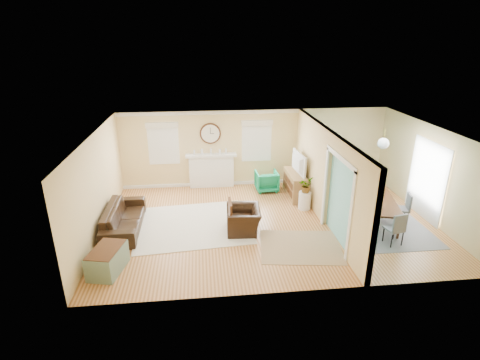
# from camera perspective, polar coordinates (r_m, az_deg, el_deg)

# --- Properties ---
(floor) EXTENTS (9.00, 9.00, 0.00)m
(floor) POSITION_cam_1_polar(r_m,az_deg,el_deg) (10.53, 4.54, -6.52)
(floor) COLOR brown
(floor) RESTS_ON ground
(wall_back) EXTENTS (9.00, 0.02, 2.60)m
(wall_back) POSITION_cam_1_polar(r_m,az_deg,el_deg) (12.79, 2.27, 4.92)
(wall_back) COLOR #E9CD83
(wall_back) RESTS_ON ground
(wall_front) EXTENTS (9.00, 0.02, 2.60)m
(wall_front) POSITION_cam_1_polar(r_m,az_deg,el_deg) (7.34, 9.10, -8.34)
(wall_front) COLOR #E9CD83
(wall_front) RESTS_ON ground
(wall_left) EXTENTS (0.02, 6.00, 2.60)m
(wall_left) POSITION_cam_1_polar(r_m,az_deg,el_deg) (10.18, -20.99, -0.89)
(wall_left) COLOR #E9CD83
(wall_left) RESTS_ON ground
(wall_right) EXTENTS (0.02, 6.00, 2.60)m
(wall_right) POSITION_cam_1_polar(r_m,az_deg,el_deg) (11.68, 27.00, 0.94)
(wall_right) COLOR #E9CD83
(wall_right) RESTS_ON ground
(ceiling) EXTENTS (9.00, 6.00, 0.02)m
(ceiling) POSITION_cam_1_polar(r_m,az_deg,el_deg) (9.60, 4.99, 7.35)
(ceiling) COLOR white
(ceiling) RESTS_ON wall_back
(partition) EXTENTS (0.17, 6.00, 2.60)m
(partition) POSITION_cam_1_polar(r_m,az_deg,el_deg) (10.60, 12.54, 1.24)
(partition) COLOR #E9CD83
(partition) RESTS_ON ground
(fireplace) EXTENTS (1.70, 0.30, 1.17)m
(fireplace) POSITION_cam_1_polar(r_m,az_deg,el_deg) (12.77, -4.37, 1.53)
(fireplace) COLOR white
(fireplace) RESTS_ON ground
(wall_clock) EXTENTS (0.70, 0.07, 0.70)m
(wall_clock) POSITION_cam_1_polar(r_m,az_deg,el_deg) (12.49, -4.55, 7.08)
(wall_clock) COLOR #4B2613
(wall_clock) RESTS_ON wall_back
(window_left) EXTENTS (1.05, 0.13, 1.42)m
(window_left) POSITION_cam_1_polar(r_m,az_deg,el_deg) (12.58, -11.63, 5.91)
(window_left) COLOR white
(window_left) RESTS_ON wall_back
(window_right) EXTENTS (1.05, 0.13, 1.42)m
(window_right) POSITION_cam_1_polar(r_m,az_deg,el_deg) (12.66, 2.55, 6.43)
(window_right) COLOR white
(window_right) RESTS_ON wall_back
(french_doors) EXTENTS (0.06, 1.70, 2.20)m
(french_doors) POSITION_cam_1_polar(r_m,az_deg,el_deg) (11.72, 26.65, 0.02)
(french_doors) COLOR white
(french_doors) RESTS_ON ground
(pendant) EXTENTS (0.30, 0.30, 0.55)m
(pendant) POSITION_cam_1_polar(r_m,az_deg,el_deg) (10.68, 21.00, 5.23)
(pendant) COLOR gold
(pendant) RESTS_ON ceiling
(rug_cream) EXTENTS (3.29, 2.91, 0.02)m
(rug_cream) POSITION_cam_1_polar(r_m,az_deg,el_deg) (10.46, -7.28, -6.77)
(rug_cream) COLOR beige
(rug_cream) RESTS_ON floor
(rug_jute) EXTENTS (2.16, 1.85, 0.01)m
(rug_jute) POSITION_cam_1_polar(r_m,az_deg,el_deg) (9.51, 9.19, -9.99)
(rug_jute) COLOR tan
(rug_jute) RESTS_ON floor
(rug_grey) EXTENTS (2.48, 3.10, 0.01)m
(rug_grey) POSITION_cam_1_polar(r_m,az_deg,el_deg) (11.15, 19.77, -6.09)
(rug_grey) COLOR slate
(rug_grey) RESTS_ON floor
(sofa) EXTENTS (0.91, 2.27, 0.66)m
(sofa) POSITION_cam_1_polar(r_m,az_deg,el_deg) (10.50, -17.27, -5.53)
(sofa) COLOR black
(sofa) RESTS_ON floor
(eames_chair) EXTENTS (0.93, 1.05, 0.65)m
(eames_chair) POSITION_cam_1_polar(r_m,az_deg,el_deg) (9.96, 0.53, -6.06)
(eames_chair) COLOR black
(eames_chair) RESTS_ON floor
(green_chair) EXTENTS (0.74, 0.76, 0.67)m
(green_chair) POSITION_cam_1_polar(r_m,az_deg,el_deg) (12.52, 4.08, -0.15)
(green_chair) COLOR #208269
(green_chair) RESTS_ON floor
(trunk) EXTENTS (0.80, 1.08, 0.56)m
(trunk) POSITION_cam_1_polar(r_m,az_deg,el_deg) (8.88, -19.55, -11.42)
(trunk) COLOR gray
(trunk) RESTS_ON floor
(credenza) EXTENTS (0.47, 1.39, 0.80)m
(credenza) POSITION_cam_1_polar(r_m,az_deg,el_deg) (12.14, 8.37, -0.70)
(credenza) COLOR olive
(credenza) RESTS_ON floor
(tv) EXTENTS (0.24, 1.16, 0.66)m
(tv) POSITION_cam_1_polar(r_m,az_deg,el_deg) (11.88, 8.47, 2.56)
(tv) COLOR black
(tv) RESTS_ON credenza
(garden_stool) EXTENTS (0.37, 0.37, 0.54)m
(garden_stool) POSITION_cam_1_polar(r_m,az_deg,el_deg) (11.36, 9.82, -3.09)
(garden_stool) COLOR white
(garden_stool) RESTS_ON floor
(potted_plant) EXTENTS (0.54, 0.55, 0.46)m
(potted_plant) POSITION_cam_1_polar(r_m,az_deg,el_deg) (11.17, 9.98, -0.76)
(potted_plant) COLOR #337F33
(potted_plant) RESTS_ON garden_stool
(dining_table) EXTENTS (1.44, 2.07, 0.66)m
(dining_table) POSITION_cam_1_polar(r_m,az_deg,el_deg) (11.02, 19.98, -4.59)
(dining_table) COLOR #4B2613
(dining_table) RESTS_ON floor
(dining_chair_n) EXTENTS (0.51, 0.51, 0.96)m
(dining_chair_n) POSITION_cam_1_polar(r_m,az_deg,el_deg) (11.84, 17.65, -1.24)
(dining_chair_n) COLOR slate
(dining_chair_n) RESTS_ON floor
(dining_chair_s) EXTENTS (0.46, 0.46, 0.88)m
(dining_chair_s) POSITION_cam_1_polar(r_m,az_deg,el_deg) (10.02, 22.50, -6.41)
(dining_chair_s) COLOR slate
(dining_chair_s) RESTS_ON floor
(dining_chair_w) EXTENTS (0.52, 0.52, 0.99)m
(dining_chair_w) POSITION_cam_1_polar(r_m,az_deg,el_deg) (10.64, 17.48, -3.69)
(dining_chair_w) COLOR white
(dining_chair_w) RESTS_ON floor
(dining_chair_e) EXTENTS (0.48, 0.48, 0.87)m
(dining_chair_e) POSITION_cam_1_polar(r_m,az_deg,el_deg) (11.21, 23.43, -3.63)
(dining_chair_e) COLOR slate
(dining_chair_e) RESTS_ON floor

